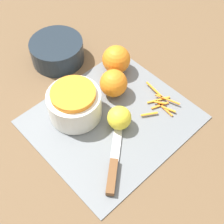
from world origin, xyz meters
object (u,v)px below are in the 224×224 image
(orange_left, at_px, (114,83))
(lemon, at_px, (120,117))
(bowl_dark, at_px, (57,51))
(knife, at_px, (114,165))
(orange_right, at_px, (116,60))
(bowl_speckled, at_px, (74,103))

(orange_left, xyz_separation_m, lemon, (-0.06, -0.09, -0.01))
(bowl_dark, xyz_separation_m, knife, (-0.13, -0.39, -0.02))
(orange_left, relative_size, orange_right, 0.93)
(bowl_speckled, xyz_separation_m, orange_left, (0.13, -0.02, -0.01))
(lemon, bearing_deg, bowl_dark, 83.93)
(lemon, bearing_deg, knife, -141.53)
(bowl_speckled, bearing_deg, lemon, -59.45)
(knife, xyz_separation_m, orange_left, (0.16, 0.17, 0.03))
(knife, distance_m, orange_right, 0.33)
(orange_right, xyz_separation_m, lemon, (-0.13, -0.15, -0.01))
(bowl_speckled, xyz_separation_m, knife, (-0.03, -0.19, -0.04))
(orange_right, height_order, lemon, orange_right)
(bowl_dark, bearing_deg, knife, -108.56)
(bowl_speckled, bearing_deg, orange_right, 12.89)
(bowl_speckled, bearing_deg, bowl_dark, 64.72)
(orange_right, distance_m, lemon, 0.20)
(bowl_speckled, xyz_separation_m, bowl_dark, (0.10, 0.21, -0.02))
(orange_right, bearing_deg, orange_left, -138.46)
(bowl_dark, bearing_deg, lemon, -96.07)
(bowl_dark, height_order, orange_right, orange_right)
(bowl_dark, distance_m, orange_left, 0.22)
(orange_left, height_order, lemon, orange_left)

